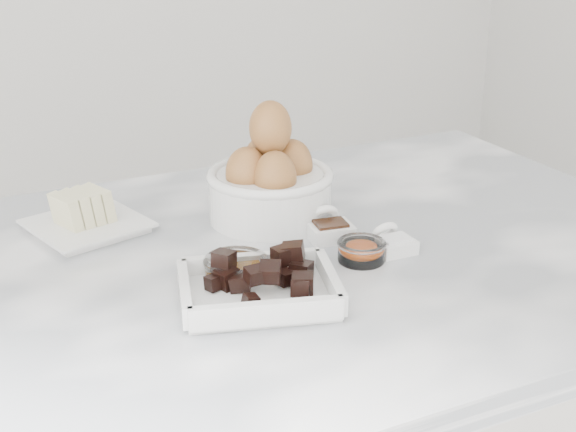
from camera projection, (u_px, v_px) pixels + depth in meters
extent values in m
cube|color=white|center=(285.00, 265.00, 1.13)|extent=(1.20, 0.80, 0.04)
cube|color=white|center=(259.00, 297.00, 0.98)|extent=(0.21, 0.18, 0.01)
cube|color=white|center=(88.00, 227.00, 1.19)|extent=(0.17, 0.17, 0.01)
cube|color=white|center=(87.00, 223.00, 1.18)|extent=(0.19, 0.19, 0.00)
cylinder|color=white|center=(269.00, 199.00, 1.24)|extent=(0.08, 0.08, 0.05)
cylinder|color=white|center=(269.00, 187.00, 1.23)|extent=(0.07, 0.07, 0.01)
cylinder|color=white|center=(270.00, 196.00, 1.22)|extent=(0.19, 0.19, 0.07)
torus|color=white|center=(270.00, 175.00, 1.21)|extent=(0.19, 0.19, 0.02)
ellipsoid|color=#9A5F31|center=(291.00, 165.00, 1.23)|extent=(0.06, 0.06, 0.08)
ellipsoid|color=#9A5F31|center=(248.00, 174.00, 1.18)|extent=(0.06, 0.06, 0.08)
ellipsoid|color=#9A5F31|center=(262.00, 162.00, 1.24)|extent=(0.06, 0.06, 0.08)
ellipsoid|color=#9A5F31|center=(277.00, 178.00, 1.17)|extent=(0.06, 0.06, 0.08)
ellipsoid|color=#9A5F31|center=(270.00, 128.00, 1.18)|extent=(0.06, 0.06, 0.08)
cylinder|color=white|center=(236.00, 272.00, 1.02)|extent=(0.08, 0.08, 0.03)
torus|color=white|center=(236.00, 261.00, 1.02)|extent=(0.08, 0.08, 0.01)
cylinder|color=orange|center=(236.00, 276.00, 1.02)|extent=(0.06, 0.06, 0.01)
cylinder|color=white|center=(361.00, 252.00, 1.09)|extent=(0.06, 0.06, 0.03)
torus|color=white|center=(362.00, 243.00, 1.08)|extent=(0.07, 0.07, 0.01)
ellipsoid|color=#F55D07|center=(361.00, 251.00, 1.09)|extent=(0.04, 0.04, 0.02)
cube|color=white|center=(330.00, 232.00, 1.16)|extent=(0.07, 0.06, 0.02)
cube|color=black|center=(331.00, 223.00, 1.15)|extent=(0.05, 0.04, 0.00)
torus|color=white|center=(323.00, 216.00, 1.18)|extent=(0.05, 0.04, 0.05)
cube|color=white|center=(395.00, 246.00, 1.11)|extent=(0.05, 0.04, 0.02)
cube|color=white|center=(395.00, 238.00, 1.11)|extent=(0.04, 0.03, 0.00)
torus|color=white|center=(385.00, 231.00, 1.13)|extent=(0.04, 0.03, 0.04)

